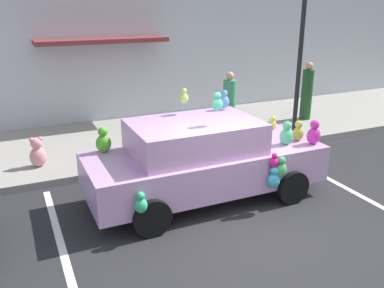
{
  "coord_description": "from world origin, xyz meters",
  "views": [
    {
      "loc": [
        -3.33,
        -5.15,
        3.6
      ],
      "look_at": [
        -0.14,
        1.89,
        0.9
      ],
      "focal_mm": 38.61,
      "sensor_mm": 36.0,
      "label": 1
    }
  ],
  "objects": [
    {
      "name": "plush_covered_car",
      "position": [
        -0.18,
        1.28,
        0.8
      ],
      "size": [
        4.42,
        2.01,
        2.12
      ],
      "color": "#BB91C1",
      "rests_on": "ground"
    },
    {
      "name": "teddy_bear_on_sidewalk",
      "position": [
        -2.92,
        3.88,
        0.46
      ],
      "size": [
        0.35,
        0.29,
        0.68
      ],
      "color": "pink",
      "rests_on": "sidewalk"
    },
    {
      "name": "storefront_building",
      "position": [
        -0.01,
        7.14,
        3.19
      ],
      "size": [
        24.0,
        1.25,
        6.4
      ],
      "color": "#B2B7C1",
      "rests_on": "ground"
    },
    {
      "name": "parking_stripe_rear",
      "position": [
        -2.9,
        1.0,
        0.0
      ],
      "size": [
        0.12,
        3.6,
        0.01
      ],
      "primitive_type": "cube",
      "color": "silver",
      "rests_on": "ground"
    },
    {
      "name": "pedestrian_walking_past",
      "position": [
        1.89,
        4.01,
        0.96
      ],
      "size": [
        0.33,
        0.33,
        1.73
      ],
      "color": "#3F9265",
      "rests_on": "sidewalk"
    },
    {
      "name": "parking_stripe_front",
      "position": [
        2.65,
        1.0,
        0.0
      ],
      "size": [
        0.12,
        3.6,
        0.01
      ],
      "primitive_type": "cube",
      "color": "silver",
      "rests_on": "ground"
    },
    {
      "name": "pedestrian_by_lamp",
      "position": [
        4.9,
        4.58,
        0.96
      ],
      "size": [
        0.33,
        0.33,
        1.73
      ],
      "color": "#204723",
      "rests_on": "sidewalk"
    },
    {
      "name": "street_lamp_post",
      "position": [
        3.66,
        3.5,
        2.58
      ],
      "size": [
        0.28,
        0.28,
        3.98
      ],
      "color": "black",
      "rests_on": "sidewalk"
    },
    {
      "name": "ground_plane",
      "position": [
        0.0,
        0.0,
        0.0
      ],
      "size": [
        60.0,
        60.0,
        0.0
      ],
      "primitive_type": "plane",
      "color": "#262628"
    },
    {
      "name": "sidewalk",
      "position": [
        0.0,
        5.0,
        0.07
      ],
      "size": [
        24.0,
        4.0,
        0.15
      ],
      "primitive_type": "cube",
      "color": "gray",
      "rests_on": "ground"
    }
  ]
}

